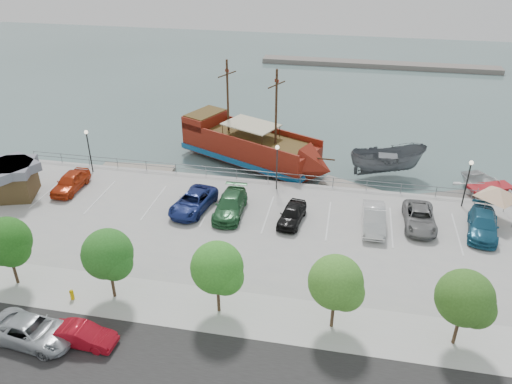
# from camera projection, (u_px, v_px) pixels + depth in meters

# --- Properties ---
(ground) EXTENTS (160.00, 160.00, 0.00)m
(ground) POSITION_uv_depth(u_px,v_px,m) (263.00, 237.00, 40.15)
(ground) COLOR #486260
(sidewalk) EXTENTS (100.00, 4.00, 0.05)m
(sidewalk) POSITION_uv_depth(u_px,v_px,m) (235.00, 313.00, 31.07)
(sidewalk) COLOR silver
(sidewalk) RESTS_ON land_slab
(seawall_railing) EXTENTS (50.00, 0.06, 1.00)m
(seawall_railing) POSITION_uv_depth(u_px,v_px,m) (279.00, 177.00, 46.10)
(seawall_railing) COLOR slate
(seawall_railing) RESTS_ON land_slab
(far_shore) EXTENTS (40.00, 3.00, 0.80)m
(far_shore) POSITION_uv_depth(u_px,v_px,m) (379.00, 65.00, 85.47)
(far_shore) COLOR slate
(far_shore) RESTS_ON ground
(pirate_ship) EXTENTS (17.29, 11.31, 10.86)m
(pirate_ship) POSITION_uv_depth(u_px,v_px,m) (259.00, 150.00, 50.83)
(pirate_ship) COLOR maroon
(pirate_ship) RESTS_ON ground
(patrol_boat) EXTENTS (8.09, 4.97, 2.94)m
(patrol_boat) POSITION_uv_depth(u_px,v_px,m) (387.00, 163.00, 48.89)
(patrol_boat) COLOR #565A60
(patrol_boat) RESTS_ON ground
(speedboat) EXTENTS (7.02, 7.99, 1.37)m
(speedboat) POSITION_uv_depth(u_px,v_px,m) (489.00, 191.00, 45.49)
(speedboat) COLOR silver
(speedboat) RESTS_ON ground
(dock_west) EXTENTS (7.54, 2.65, 0.42)m
(dock_west) POSITION_uv_depth(u_px,v_px,m) (137.00, 170.00, 50.42)
(dock_west) COLOR gray
(dock_west) RESTS_ON ground
(dock_mid) EXTENTS (6.94, 4.46, 0.38)m
(dock_mid) POSITION_uv_depth(u_px,v_px,m) (355.00, 190.00, 46.76)
(dock_mid) COLOR gray
(dock_mid) RESTS_ON ground
(dock_east) EXTENTS (7.40, 4.63, 0.41)m
(dock_east) POSITION_uv_depth(u_px,v_px,m) (451.00, 198.00, 45.30)
(dock_east) COLOR slate
(dock_east) RESTS_ON ground
(shed) EXTENTS (4.77, 4.77, 3.12)m
(shed) POSITION_uv_depth(u_px,v_px,m) (12.00, 179.00, 43.32)
(shed) COLOR #4E3B20
(shed) RESTS_ON land_slab
(canopy_tent) EXTENTS (4.04, 4.04, 3.23)m
(canopy_tent) POSITION_uv_depth(u_px,v_px,m) (500.00, 188.00, 39.49)
(canopy_tent) COLOR slate
(canopy_tent) RESTS_ON land_slab
(street_van) EXTENTS (5.52, 3.01, 1.47)m
(street_van) POSITION_uv_depth(u_px,v_px,m) (32.00, 331.00, 28.72)
(street_van) COLOR #A6ACB2
(street_van) RESTS_ON street
(street_sedan) EXTENTS (3.93, 1.52, 1.28)m
(street_sedan) POSITION_uv_depth(u_px,v_px,m) (83.00, 335.00, 28.54)
(street_sedan) COLOR #AC0D1C
(street_sedan) RESTS_ON street
(fire_hydrant) EXTENTS (0.27, 0.27, 0.78)m
(fire_hydrant) POSITION_uv_depth(u_px,v_px,m) (72.00, 294.00, 31.97)
(fire_hydrant) COLOR #DEAF00
(fire_hydrant) RESTS_ON sidewalk
(lamp_post_left) EXTENTS (0.36, 0.36, 4.28)m
(lamp_post_left) POSITION_uv_depth(u_px,v_px,m) (88.00, 144.00, 46.86)
(lamp_post_left) COLOR black
(lamp_post_left) RESTS_ON land_slab
(lamp_post_mid) EXTENTS (0.36, 0.36, 4.28)m
(lamp_post_mid) POSITION_uv_depth(u_px,v_px,m) (277.00, 159.00, 43.82)
(lamp_post_mid) COLOR black
(lamp_post_mid) RESTS_ON land_slab
(lamp_post_right) EXTENTS (0.36, 0.36, 4.28)m
(lamp_post_right) POSITION_uv_depth(u_px,v_px,m) (468.00, 175.00, 41.11)
(lamp_post_right) COLOR black
(lamp_post_right) RESTS_ON land_slab
(tree_b) EXTENTS (3.30, 3.20, 5.00)m
(tree_b) POSITION_uv_depth(u_px,v_px,m) (8.00, 244.00, 31.93)
(tree_b) COLOR #473321
(tree_b) RESTS_ON sidewalk
(tree_c) EXTENTS (3.30, 3.20, 5.00)m
(tree_c) POSITION_uv_depth(u_px,v_px,m) (109.00, 256.00, 30.75)
(tree_c) COLOR #473321
(tree_c) RESTS_ON sidewalk
(tree_d) EXTENTS (3.30, 3.20, 5.00)m
(tree_d) POSITION_uv_depth(u_px,v_px,m) (219.00, 270.00, 29.56)
(tree_d) COLOR #473321
(tree_d) RESTS_ON sidewalk
(tree_e) EXTENTS (3.30, 3.20, 5.00)m
(tree_e) POSITION_uv_depth(u_px,v_px,m) (338.00, 284.00, 28.38)
(tree_e) COLOR #473321
(tree_e) RESTS_ON sidewalk
(tree_f) EXTENTS (3.30, 3.20, 5.00)m
(tree_f) POSITION_uv_depth(u_px,v_px,m) (467.00, 301.00, 27.19)
(tree_f) COLOR #473321
(tree_f) RESTS_ON sidewalk
(parked_car_a) EXTENTS (1.93, 4.71, 1.60)m
(parked_car_a) POSITION_uv_depth(u_px,v_px,m) (70.00, 182.00, 44.71)
(parked_car_a) COLOR #BA3411
(parked_car_a) RESTS_ON land_slab
(parked_car_c) EXTENTS (3.40, 5.77, 1.51)m
(parked_car_c) POSITION_uv_depth(u_px,v_px,m) (193.00, 202.00, 41.68)
(parked_car_c) COLOR navy
(parked_car_c) RESTS_ON land_slab
(parked_car_d) EXTENTS (2.33, 5.51, 1.59)m
(parked_car_d) POSITION_uv_depth(u_px,v_px,m) (230.00, 205.00, 41.12)
(parked_car_d) COLOR #255B32
(parked_car_d) RESTS_ON land_slab
(parked_car_e) EXTENTS (2.26, 4.43, 1.44)m
(parked_car_e) POSITION_uv_depth(u_px,v_px,m) (292.00, 214.00, 40.01)
(parked_car_e) COLOR black
(parked_car_e) RESTS_ON land_slab
(parked_car_f) EXTENTS (1.78, 4.92, 1.61)m
(parked_car_f) POSITION_uv_depth(u_px,v_px,m) (374.00, 219.00, 39.26)
(parked_car_f) COLOR silver
(parked_car_f) RESTS_ON land_slab
(parked_car_g) EXTENTS (2.40, 5.16, 1.43)m
(parked_car_g) POSITION_uv_depth(u_px,v_px,m) (420.00, 218.00, 39.52)
(parked_car_g) COLOR slate
(parked_car_g) RESTS_ON land_slab
(parked_car_h) EXTENTS (3.03, 5.60, 1.54)m
(parked_car_h) POSITION_uv_depth(u_px,v_px,m) (483.00, 224.00, 38.57)
(parked_car_h) COLOR #1B5675
(parked_car_h) RESTS_ON land_slab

